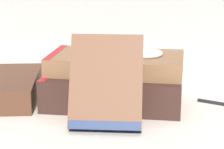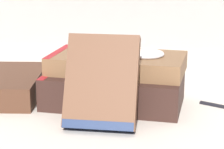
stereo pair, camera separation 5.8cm
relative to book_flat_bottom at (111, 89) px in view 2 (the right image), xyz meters
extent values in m
plane|color=beige|center=(0.02, -0.03, -0.03)|extent=(3.00, 3.00, 0.00)
cube|color=#331E19|center=(0.01, 0.00, 0.00)|extent=(0.23, 0.14, 0.05)
cube|color=maroon|center=(-0.10, 0.01, 0.00)|extent=(0.02, 0.12, 0.05)
cube|color=brown|center=(0.01, 0.02, 0.04)|extent=(0.23, 0.14, 0.03)
cube|color=maroon|center=(-0.09, 0.02, 0.04)|extent=(0.02, 0.12, 0.03)
cube|color=brown|center=(0.00, -0.09, 0.04)|extent=(0.10, 0.08, 0.13)
cube|color=navy|center=(0.00, -0.12, -0.02)|extent=(0.10, 0.02, 0.02)
cylinder|color=silver|center=(0.06, 0.02, 0.06)|extent=(0.05, 0.05, 0.01)
torus|color=silver|center=(0.06, 0.02, 0.06)|extent=(0.06, 0.06, 0.01)
sphere|color=silver|center=(0.06, 0.05, 0.06)|extent=(0.01, 0.01, 0.01)
torus|color=black|center=(-0.07, 0.13, -0.02)|extent=(0.05, 0.05, 0.00)
torus|color=black|center=(-0.02, 0.13, -0.02)|extent=(0.05, 0.05, 0.00)
cylinder|color=black|center=(-0.04, 0.13, -0.02)|extent=(0.02, 0.00, 0.00)
camera|label=1|loc=(0.06, -0.73, 0.23)|focal=75.00mm
camera|label=2|loc=(0.11, -0.72, 0.23)|focal=75.00mm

